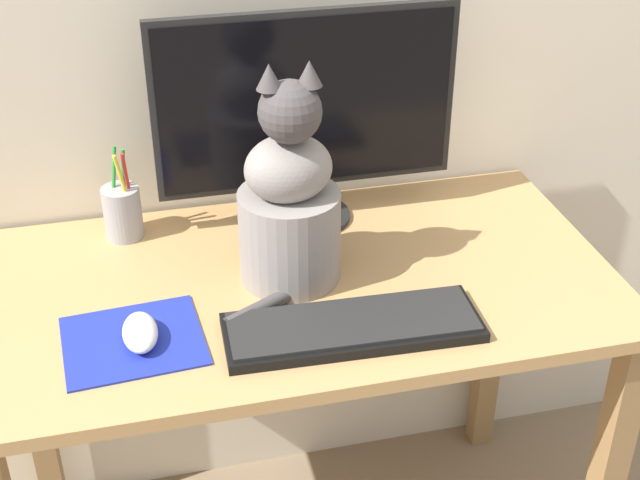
% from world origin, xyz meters
% --- Properties ---
extents(desk, '(1.13, 0.61, 0.74)m').
position_xyz_m(desk, '(0.00, 0.00, 0.62)').
color(desk, tan).
rests_on(desk, ground_plane).
extents(monitor, '(0.57, 0.17, 0.42)m').
position_xyz_m(monitor, '(0.07, 0.21, 0.97)').
color(monitor, black).
rests_on(monitor, desk).
extents(keyboard, '(0.42, 0.16, 0.02)m').
position_xyz_m(keyboard, '(0.05, -0.17, 0.76)').
color(keyboard, black).
rests_on(keyboard, desk).
extents(mousepad_left, '(0.23, 0.21, 0.00)m').
position_xyz_m(mousepad_left, '(-0.29, -0.12, 0.75)').
color(mousepad_left, '#1E2D9E').
rests_on(mousepad_left, desk).
extents(computer_mouse_left, '(0.06, 0.10, 0.03)m').
position_xyz_m(computer_mouse_left, '(-0.28, -0.12, 0.76)').
color(computer_mouse_left, white).
rests_on(computer_mouse_left, mousepad_left).
extents(cat, '(0.24, 0.25, 0.40)m').
position_xyz_m(cat, '(-0.01, 0.01, 0.89)').
color(cat, gray).
rests_on(cat, desk).
extents(pen_cup, '(0.07, 0.07, 0.18)m').
position_xyz_m(pen_cup, '(-0.29, 0.22, 0.80)').
color(pen_cup, '#99999E').
rests_on(pen_cup, desk).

